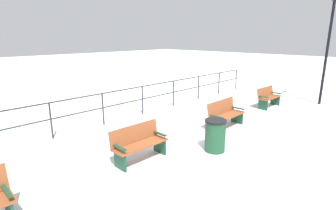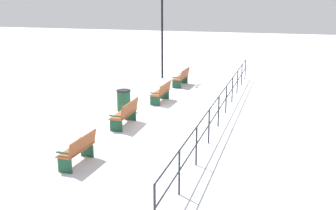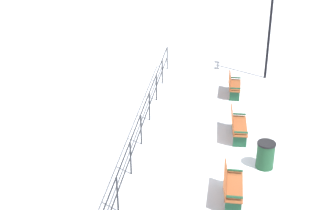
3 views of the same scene
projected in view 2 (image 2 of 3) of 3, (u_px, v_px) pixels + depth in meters
The scene contains 8 objects.
ground_plane at pixel (143, 113), 16.32m from camera, with size 80.00×80.00×0.00m, color white.
bench_nearest at pixel (182, 77), 21.20m from camera, with size 0.62×1.50×0.91m.
bench_second at pixel (162, 92), 17.82m from camera, with size 0.58×1.49×0.88m.
bench_third at pixel (126, 113), 14.51m from camera, with size 0.60×1.59×0.93m.
bench_fourth at pixel (78, 149), 11.12m from camera, with size 0.55×1.40×0.87m.
lamppost_near at pixel (162, 21), 22.50m from camera, with size 0.22×1.10×5.20m.
waterfront_railing at pixel (223, 100), 15.22m from camera, with size 0.05×16.46×1.15m.
trash_bin at pixel (124, 100), 16.47m from camera, with size 0.58×0.58×0.89m.
Camera 2 is at (-5.45, 14.73, 4.54)m, focal length 42.73 mm.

